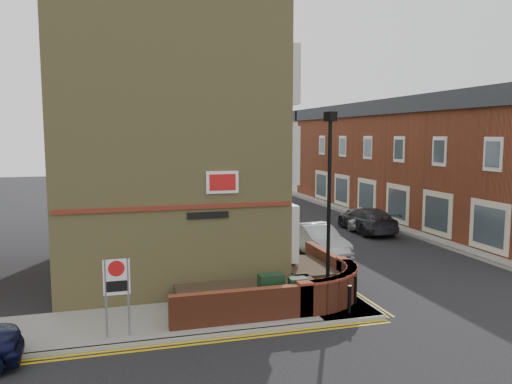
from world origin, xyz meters
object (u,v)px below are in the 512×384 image
at_px(utility_cabinet_large, 271,292).
at_px(zone_sign, 117,283).
at_px(lamppost, 329,209).
at_px(silver_car_near, 317,240).

bearing_deg(utility_cabinet_large, zone_sign, -170.31).
bearing_deg(zone_sign, lamppost, 6.07).
height_order(lamppost, utility_cabinet_large, lamppost).
relative_size(utility_cabinet_large, silver_car_near, 0.27).
bearing_deg(utility_cabinet_large, lamppost, -3.01).
relative_size(lamppost, silver_car_near, 1.43).
bearing_deg(lamppost, silver_car_near, 70.06).
height_order(lamppost, zone_sign, lamppost).
distance_m(utility_cabinet_large, silver_car_near, 8.30).
xyz_separation_m(lamppost, utility_cabinet_large, (-1.90, 0.10, -2.62)).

